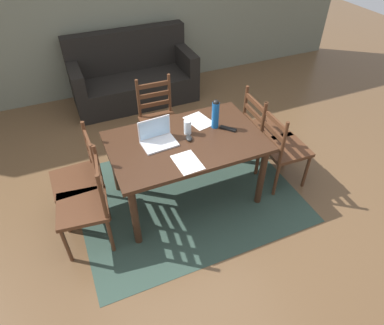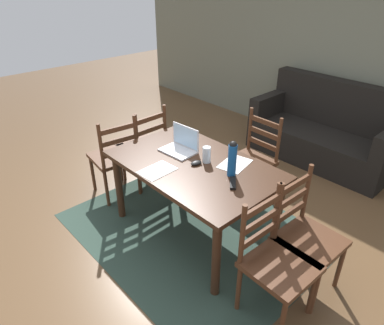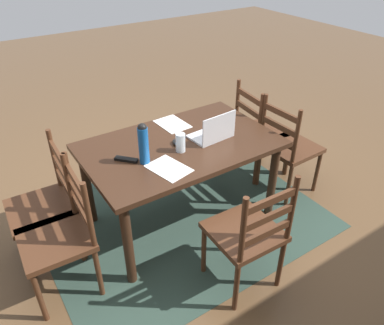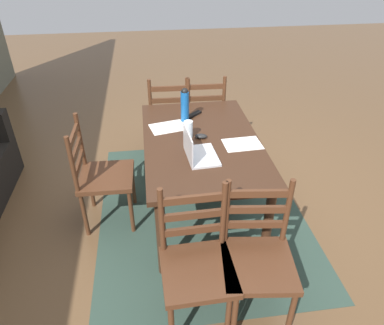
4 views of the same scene
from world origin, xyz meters
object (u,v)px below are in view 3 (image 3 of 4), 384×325
at_px(dining_table, 180,154).
at_px(chair_right_near, 46,206).
at_px(computer_mouse, 177,142).
at_px(chair_left_near, 260,131).
at_px(laptop, 214,132).
at_px(water_bottle, 143,143).
at_px(chair_right_far, 62,236).
at_px(chair_far_head, 248,234).
at_px(drinking_glass, 180,143).
at_px(tv_remote, 126,159).
at_px(chair_left_far, 288,148).

height_order(dining_table, chair_right_near, chair_right_near).
bearing_deg(computer_mouse, chair_left_near, -157.62).
relative_size(laptop, computer_mouse, 3.35).
relative_size(dining_table, water_bottle, 4.82).
height_order(chair_left_near, computer_mouse, chair_left_near).
bearing_deg(dining_table, water_bottle, 14.92).
bearing_deg(chair_left_near, chair_right_far, 10.46).
bearing_deg(computer_mouse, chair_right_far, 23.01).
bearing_deg(laptop, chair_far_head, 70.96).
bearing_deg(drinking_glass, water_bottle, -1.24).
distance_m(dining_table, computer_mouse, 0.12).
distance_m(water_bottle, tv_remote, 0.21).
xyz_separation_m(dining_table, chair_left_near, (-1.03, -0.19, -0.19)).
xyz_separation_m(chair_left_far, tv_remote, (1.48, -0.19, 0.29)).
height_order(dining_table, chair_left_far, chair_left_far).
height_order(chair_far_head, tv_remote, chair_far_head).
bearing_deg(chair_left_far, chair_right_near, -10.28).
relative_size(chair_far_head, chair_right_near, 1.00).
relative_size(chair_far_head, water_bottle, 3.09).
bearing_deg(chair_right_near, chair_right_far, 90.00).
distance_m(chair_left_near, laptop, 0.89).
height_order(water_bottle, tv_remote, water_bottle).
distance_m(chair_left_near, chair_far_head, 1.46).
distance_m(dining_table, water_bottle, 0.44).
bearing_deg(chair_left_far, chair_left_near, -90.04).
distance_m(chair_right_far, tv_remote, 0.68).
bearing_deg(tv_remote, chair_right_near, -58.50).
height_order(dining_table, chair_far_head, chair_far_head).
bearing_deg(chair_far_head, laptop, -109.04).
bearing_deg(chair_right_near, dining_table, 169.79).
bearing_deg(chair_left_near, chair_right_near, 0.18).
distance_m(chair_far_head, water_bottle, 0.93).
relative_size(laptop, drinking_glass, 2.33).
xyz_separation_m(chair_far_head, computer_mouse, (0.03, -0.84, 0.30)).
xyz_separation_m(chair_right_far, laptop, (-1.29, -0.10, 0.34)).
relative_size(chair_left_far, drinking_glass, 6.59).
xyz_separation_m(laptop, drinking_glass, (0.32, 0.02, 0.01)).
height_order(dining_table, laptop, laptop).
xyz_separation_m(water_bottle, computer_mouse, (-0.32, -0.10, -0.14)).
xyz_separation_m(dining_table, chair_far_head, (0.00, 0.84, -0.19)).
xyz_separation_m(chair_right_far, drinking_glass, (-0.97, -0.09, 0.35)).
height_order(chair_far_head, water_bottle, water_bottle).
bearing_deg(chair_right_near, chair_left_near, -179.82).
distance_m(dining_table, laptop, 0.31).
bearing_deg(dining_table, computer_mouse, -3.67).
height_order(chair_right_near, tv_remote, chair_right_near).
relative_size(chair_left_far, chair_right_far, 1.00).
bearing_deg(computer_mouse, drinking_glass, 87.31).
bearing_deg(tv_remote, chair_right_far, -22.63).
bearing_deg(drinking_glass, laptop, -177.11).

